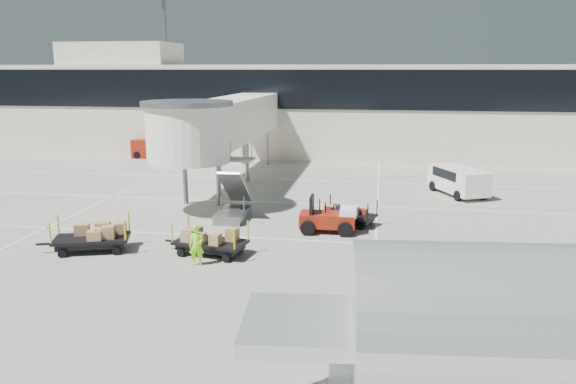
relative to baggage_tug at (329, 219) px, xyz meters
name	(u,v)px	position (x,y,z in m)	size (l,w,h in m)	color
ground	(234,251)	(-3.74, -3.58, -0.64)	(140.00, 140.00, 0.00)	#A19A90
lane_markings	(264,201)	(-4.41, 5.75, -0.63)	(40.00, 30.00, 0.02)	silver
terminal	(312,108)	(-4.09, 26.36, 3.47)	(64.00, 12.11, 15.20)	silver
jet_bridge	(222,123)	(-7.71, 8.69, 3.65)	(5.70, 20.40, 6.03)	white
baggage_tug	(329,219)	(0.00, 0.00, 0.00)	(2.70, 1.75, 1.75)	maroon
suitcase_cart	(348,215)	(0.83, 1.53, -0.16)	(3.36, 2.21, 1.30)	black
box_cart_near	(209,242)	(-4.67, -4.14, -0.08)	(3.75, 2.00, 1.44)	black
box_cart_far	(90,238)	(-9.82, -4.60, -0.04)	(3.89, 2.45, 1.50)	black
ground_worker	(197,245)	(-4.74, -5.54, 0.19)	(0.60, 0.40, 1.66)	#83E017
minivan	(457,179)	(7.08, 9.53, 0.37)	(3.46, 4.77, 1.68)	white
belt_loader	(157,149)	(-17.00, 20.42, 0.18)	(4.44, 1.80, 2.14)	maroon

